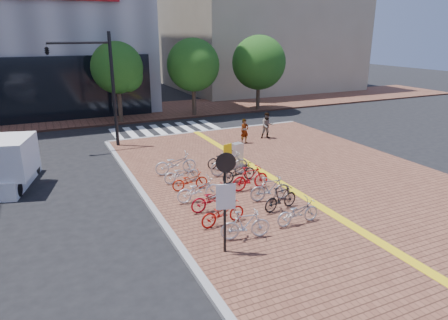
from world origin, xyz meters
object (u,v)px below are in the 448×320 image
bike_6 (176,163)px  bike_9 (270,189)px  bike_4 (190,181)px  bike_11 (239,172)px  pedestrian_b (267,126)px  bike_10 (250,178)px  bike_7 (298,212)px  bike_8 (281,198)px  traffic_light_pole (84,70)px  bike_13 (222,159)px  pedestrian_a (245,131)px  utility_box (237,155)px  bike_0 (245,225)px  bike_1 (223,213)px  yellow_sign (228,156)px  bike_2 (213,198)px  bike_3 (198,190)px  box_truck (6,163)px  bike_12 (230,164)px  bike_5 (181,173)px  notice_sign (225,191)px

bike_6 → bike_9: bearing=-146.8°
bike_4 → bike_11: bearing=-87.3°
bike_11 → pedestrian_b: pedestrian_b is taller
pedestrian_b → bike_10: bearing=-110.1°
bike_7 → bike_8: (0.10, 1.27, 0.03)m
bike_11 → traffic_light_pole: (-5.37, 8.63, 4.10)m
bike_9 → bike_6: bearing=37.9°
bike_13 → bike_8: bearing=170.5°
pedestrian_a → utility_box: bearing=-128.0°
bike_0 → bike_4: (-0.16, 4.84, -0.09)m
bike_1 → bike_13: bike_1 is taller
yellow_sign → bike_13: bearing=73.1°
bike_9 → bike_2: bearing=96.9°
bike_6 → bike_3: bearing=-177.7°
utility_box → bike_6: bearing=177.3°
bike_0 → bike_2: bearing=13.8°
bike_13 → traffic_light_pole: size_ratio=0.26×
bike_2 → pedestrian_b: (7.50, 8.57, 0.36)m
bike_4 → box_truck: 8.35m
bike_12 → pedestrian_a: 5.89m
bike_0 → bike_4: bearing=13.8°
pedestrian_a → box_truck: size_ratio=0.35×
bike_1 → box_truck: (-7.10, 7.81, 0.50)m
bike_4 → bike_10: bearing=-111.6°
pedestrian_a → yellow_sign: size_ratio=0.85×
bike_9 → box_truck: 11.82m
bike_13 → bike_5: bearing=106.2°
bike_12 → bike_10: bearing=-175.2°
bike_1 → bike_2: bearing=-14.3°
bike_2 → bike_5: size_ratio=1.11×
bike_11 → pedestrian_b: 8.14m
bike_3 → bike_8: (2.55, -2.14, -0.00)m
bike_1 → bike_11: bike_1 is taller
bike_7 → notice_sign: (-3.16, -0.66, 1.59)m
bike_5 → pedestrian_a: size_ratio=1.09×
bike_13 → yellow_sign: bearing=154.3°
bike_0 → bike_13: size_ratio=0.99×
box_truck → bike_8: bearing=-38.4°
bike_12 → bike_2: bearing=149.4°
bike_3 → traffic_light_pole: traffic_light_pole is taller
bike_8 → yellow_sign: bearing=-2.6°
yellow_sign → box_truck: bearing=156.4°
bike_8 → bike_13: (0.08, 5.60, -0.04)m
bike_3 → bike_7: (2.45, -3.41, -0.03)m
bike_1 → bike_7: bearing=-120.9°
yellow_sign → bike_10: bearing=-71.0°
bike_3 → traffic_light_pole: 11.08m
notice_sign → box_truck: notice_sign is taller
traffic_light_pole → yellow_sign: bearing=-59.6°
pedestrian_a → bike_10: bearing=-121.2°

